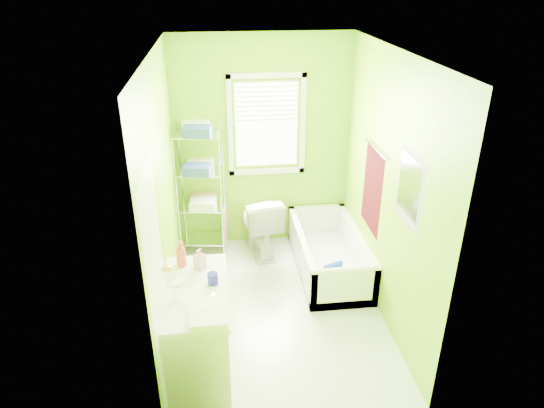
{
  "coord_description": "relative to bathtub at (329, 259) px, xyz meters",
  "views": [
    {
      "loc": [
        -0.54,
        -4.08,
        3.21
      ],
      "look_at": [
        -0.03,
        0.25,
        1.09
      ],
      "focal_mm": 32.0,
      "sensor_mm": 36.0,
      "label": 1
    }
  ],
  "objects": [
    {
      "name": "vanity",
      "position": [
        -1.48,
        -1.33,
        0.27
      ],
      "size": [
        0.55,
        1.09,
        1.05
      ],
      "color": "white",
      "rests_on": "ground"
    },
    {
      "name": "wire_shelf_unit",
      "position": [
        -1.43,
        0.65,
        0.84
      ],
      "size": [
        0.59,
        0.48,
        1.64
      ],
      "color": "silver",
      "rests_on": "ground"
    },
    {
      "name": "room_envelope",
      "position": [
        -0.69,
        -0.62,
        1.39
      ],
      "size": [
        2.14,
        2.94,
        2.62
      ],
      "color": "#74AC08",
      "rests_on": "ground"
    },
    {
      "name": "right_wall_decor",
      "position": [
        0.35,
        -0.64,
        1.16
      ],
      "size": [
        0.04,
        1.48,
        1.17
      ],
      "color": "#3C0609",
      "rests_on": "ground"
    },
    {
      "name": "bathtub",
      "position": [
        0.0,
        0.0,
        0.0
      ],
      "size": [
        0.72,
        1.55,
        0.5
      ],
      "color": "white",
      "rests_on": "ground"
    },
    {
      "name": "toilet",
      "position": [
        -0.76,
        0.53,
        0.24
      ],
      "size": [
        0.57,
        0.84,
        0.79
      ],
      "primitive_type": "imported",
      "rotation": [
        0.0,
        0.0,
        3.31
      ],
      "color": "white",
      "rests_on": "ground"
    },
    {
      "name": "window",
      "position": [
        -0.64,
        0.81,
        1.45
      ],
      "size": [
        0.92,
        0.05,
        1.22
      ],
      "color": "white",
      "rests_on": "ground"
    },
    {
      "name": "door",
      "position": [
        -1.73,
        -1.61,
        0.84
      ],
      "size": [
        0.09,
        0.8,
        2.0
      ],
      "color": "white",
      "rests_on": "ground"
    },
    {
      "name": "ground",
      "position": [
        -0.69,
        -0.62,
        -0.16
      ],
      "size": [
        2.9,
        2.9,
        0.0
      ],
      "primitive_type": "plane",
      "color": "silver",
      "rests_on": "ground"
    }
  ]
}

